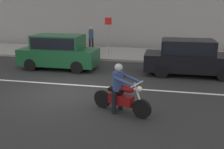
{
  "coord_description": "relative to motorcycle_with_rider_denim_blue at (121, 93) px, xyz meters",
  "views": [
    {
      "loc": [
        3.75,
        -8.98,
        3.36
      ],
      "look_at": [
        1.96,
        -0.58,
        0.98
      ],
      "focal_mm": 40.98,
      "sensor_mm": 36.0,
      "label": 1
    }
  ],
  "objects": [
    {
      "name": "ground_plane",
      "position": [
        -2.44,
        1.51,
        -0.65
      ],
      "size": [
        80.0,
        80.0,
        0.0
      ],
      "primitive_type": "plane",
      "color": "#252525"
    },
    {
      "name": "sidewalk_slab",
      "position": [
        -2.44,
        9.51,
        -0.58
      ],
      "size": [
        40.0,
        4.4,
        0.14
      ],
      "primitive_type": "cube",
      "color": "gray",
      "rests_on": "ground_plane"
    },
    {
      "name": "lane_marking_stripe",
      "position": [
        -3.37,
        2.41,
        -0.65
      ],
      "size": [
        18.0,
        0.14,
        0.01
      ],
      "primitive_type": "cube",
      "color": "silver",
      "rests_on": "ground_plane"
    },
    {
      "name": "motorcycle_with_rider_denim_blue",
      "position": [
        0.0,
        0.0,
        0.0
      ],
      "size": [
        1.97,
        1.0,
        1.59
      ],
      "color": "black",
      "rests_on": "ground_plane"
    },
    {
      "name": "parked_hatchback_forest_green",
      "position": [
        -4.22,
        5.0,
        0.28
      ],
      "size": [
        4.08,
        1.76,
        1.8
      ],
      "color": "#164C28",
      "rests_on": "ground_plane"
    },
    {
      "name": "parked_sedan_black",
      "position": [
        2.46,
        5.13,
        0.23
      ],
      "size": [
        4.44,
        1.82,
        1.72
      ],
      "color": "black",
      "rests_on": "ground_plane"
    },
    {
      "name": "street_sign_post",
      "position": [
        -2.35,
        8.62,
        0.96
      ],
      "size": [
        0.44,
        0.08,
        2.42
      ],
      "color": "gray",
      "rests_on": "sidewalk_slab"
    },
    {
      "name": "pedestrian_bystander",
      "position": [
        -3.83,
        9.64,
        0.49
      ],
      "size": [
        0.34,
        0.34,
        1.72
      ],
      "color": "black",
      "rests_on": "sidewalk_slab"
    }
  ]
}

